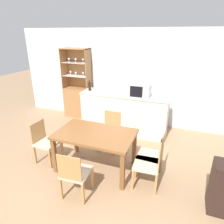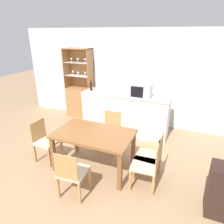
{
  "view_description": "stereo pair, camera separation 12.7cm",
  "coord_description": "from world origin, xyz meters",
  "px_view_note": "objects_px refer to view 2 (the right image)",
  "views": [
    {
      "loc": [
        1.42,
        -2.62,
        2.43
      ],
      "look_at": [
        0.03,
        1.1,
        0.84
      ],
      "focal_mm": 32.0,
      "sensor_mm": 36.0,
      "label": 1
    },
    {
      "loc": [
        1.54,
        -2.57,
        2.43
      ],
      "look_at": [
        0.03,
        1.1,
        0.84
      ],
      "focal_mm": 32.0,
      "sensor_mm": 36.0,
      "label": 2
    }
  ],
  "objects_px": {
    "dining_chair_side_right_far": "(150,157)",
    "dining_chair_head_far": "(110,131)",
    "dining_chair_side_right_near": "(147,165)",
    "wine_bottle": "(91,86)",
    "dining_chair_side_left_near": "(45,141)",
    "microwave": "(141,90)",
    "dining_table": "(94,137)",
    "dining_chair_head_near": "(72,173)",
    "display_cabinet": "(80,97)"
  },
  "relations": [
    {
      "from": "dining_chair_side_right_far",
      "to": "dining_chair_head_far",
      "type": "bearing_deg",
      "value": 61.35
    },
    {
      "from": "dining_chair_side_right_near",
      "to": "wine_bottle",
      "type": "relative_size",
      "value": 2.97
    },
    {
      "from": "dining_chair_side_left_near",
      "to": "microwave",
      "type": "xyz_separation_m",
      "value": [
        1.46,
        1.76,
        0.74
      ]
    },
    {
      "from": "dining_table",
      "to": "dining_chair_head_far",
      "type": "height_order",
      "value": "dining_chair_head_far"
    },
    {
      "from": "dining_chair_side_left_near",
      "to": "wine_bottle",
      "type": "distance_m",
      "value": 1.93
    },
    {
      "from": "dining_chair_head_near",
      "to": "microwave",
      "type": "height_order",
      "value": "microwave"
    },
    {
      "from": "display_cabinet",
      "to": "dining_table",
      "type": "height_order",
      "value": "display_cabinet"
    },
    {
      "from": "dining_chair_head_near",
      "to": "dining_chair_head_far",
      "type": "bearing_deg",
      "value": 86.58
    },
    {
      "from": "dining_chair_head_near",
      "to": "microwave",
      "type": "distance_m",
      "value": 2.53
    },
    {
      "from": "dining_table",
      "to": "dining_chair_head_far",
      "type": "distance_m",
      "value": 0.79
    },
    {
      "from": "microwave",
      "to": "display_cabinet",
      "type": "bearing_deg",
      "value": 165.42
    },
    {
      "from": "dining_table",
      "to": "microwave",
      "type": "distance_m",
      "value": 1.76
    },
    {
      "from": "dining_chair_head_far",
      "to": "dining_chair_side_right_far",
      "type": "bearing_deg",
      "value": 148.69
    },
    {
      "from": "dining_chair_head_near",
      "to": "microwave",
      "type": "xyz_separation_m",
      "value": [
        0.43,
        2.39,
        0.74
      ]
    },
    {
      "from": "display_cabinet",
      "to": "wine_bottle",
      "type": "distance_m",
      "value": 0.98
    },
    {
      "from": "dining_chair_head_near",
      "to": "microwave",
      "type": "relative_size",
      "value": 1.8
    },
    {
      "from": "dining_chair_head_near",
      "to": "dining_chair_head_far",
      "type": "xyz_separation_m",
      "value": [
        -0.0,
        1.51,
        0.0
      ]
    },
    {
      "from": "dining_table",
      "to": "dining_chair_side_right_near",
      "type": "xyz_separation_m",
      "value": [
        1.03,
        -0.13,
        -0.23
      ]
    },
    {
      "from": "dining_chair_side_left_near",
      "to": "wine_bottle",
      "type": "bearing_deg",
      "value": 178.59
    },
    {
      "from": "dining_chair_side_right_near",
      "to": "microwave",
      "type": "distance_m",
      "value": 2.0
    },
    {
      "from": "dining_chair_side_left_near",
      "to": "microwave",
      "type": "distance_m",
      "value": 2.4
    },
    {
      "from": "dining_chair_head_far",
      "to": "dining_chair_head_near",
      "type": "bearing_deg",
      "value": 90.14
    },
    {
      "from": "dining_table",
      "to": "dining_chair_side_left_near",
      "type": "relative_size",
      "value": 1.71
    },
    {
      "from": "dining_chair_side_right_near",
      "to": "microwave",
      "type": "xyz_separation_m",
      "value": [
        -0.59,
        1.76,
        0.74
      ]
    },
    {
      "from": "dining_chair_side_right_near",
      "to": "display_cabinet",
      "type": "bearing_deg",
      "value": 45.05
    },
    {
      "from": "dining_table",
      "to": "dining_chair_side_right_far",
      "type": "xyz_separation_m",
      "value": [
        1.03,
        0.13,
        -0.23
      ]
    },
    {
      "from": "dining_chair_side_right_far",
      "to": "dining_chair_side_left_near",
      "type": "height_order",
      "value": "same"
    },
    {
      "from": "dining_chair_head_far",
      "to": "microwave",
      "type": "height_order",
      "value": "microwave"
    },
    {
      "from": "dining_chair_side_right_far",
      "to": "dining_chair_head_far",
      "type": "distance_m",
      "value": 1.2
    },
    {
      "from": "microwave",
      "to": "dining_chair_side_left_near",
      "type": "bearing_deg",
      "value": -129.66
    },
    {
      "from": "dining_chair_side_right_far",
      "to": "wine_bottle",
      "type": "xyz_separation_m",
      "value": [
        -1.94,
        1.53,
        0.71
      ]
    },
    {
      "from": "dining_chair_head_near",
      "to": "dining_chair_head_far",
      "type": "height_order",
      "value": "same"
    },
    {
      "from": "dining_chair_side_right_far",
      "to": "dining_chair_side_right_near",
      "type": "bearing_deg",
      "value": -177.3
    },
    {
      "from": "display_cabinet",
      "to": "microwave",
      "type": "xyz_separation_m",
      "value": [
        2.01,
        -0.52,
        0.56
      ]
    },
    {
      "from": "dining_chair_head_near",
      "to": "dining_chair_side_right_far",
      "type": "xyz_separation_m",
      "value": [
        1.02,
        0.88,
        0.0
      ]
    },
    {
      "from": "dining_chair_side_right_far",
      "to": "dining_chair_head_far",
      "type": "relative_size",
      "value": 1.0
    },
    {
      "from": "dining_chair_head_far",
      "to": "wine_bottle",
      "type": "height_order",
      "value": "wine_bottle"
    },
    {
      "from": "dining_chair_head_near",
      "to": "dining_chair_head_far",
      "type": "distance_m",
      "value": 1.51
    },
    {
      "from": "dining_chair_side_right_far",
      "to": "display_cabinet",
      "type": "bearing_deg",
      "value": 54.77
    },
    {
      "from": "dining_table",
      "to": "dining_chair_side_left_near",
      "type": "bearing_deg",
      "value": -172.82
    },
    {
      "from": "display_cabinet",
      "to": "dining_chair_side_right_near",
      "type": "height_order",
      "value": "display_cabinet"
    },
    {
      "from": "dining_chair_side_left_near",
      "to": "microwave",
      "type": "bearing_deg",
      "value": 142.35
    },
    {
      "from": "dining_chair_side_right_far",
      "to": "dining_chair_side_right_near",
      "type": "distance_m",
      "value": 0.26
    },
    {
      "from": "microwave",
      "to": "dining_chair_head_near",
      "type": "bearing_deg",
      "value": -100.28
    },
    {
      "from": "dining_chair_side_right_far",
      "to": "dining_chair_side_left_near",
      "type": "distance_m",
      "value": 2.07
    },
    {
      "from": "display_cabinet",
      "to": "dining_chair_side_left_near",
      "type": "distance_m",
      "value": 2.36
    },
    {
      "from": "dining_chair_head_near",
      "to": "dining_chair_side_left_near",
      "type": "height_order",
      "value": "same"
    },
    {
      "from": "dining_chair_side_left_near",
      "to": "dining_chair_side_right_near",
      "type": "bearing_deg",
      "value": 92.04
    },
    {
      "from": "dining_chair_head_far",
      "to": "dining_chair_side_right_near",
      "type": "distance_m",
      "value": 1.35
    },
    {
      "from": "dining_chair_side_right_near",
      "to": "wine_bottle",
      "type": "bearing_deg",
      "value": 43.74
    }
  ]
}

